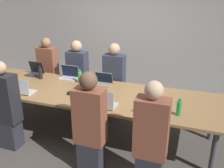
% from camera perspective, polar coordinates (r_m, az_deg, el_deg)
% --- Properties ---
extents(ground_plane, '(24.00, 24.00, 0.00)m').
position_cam_1_polar(ground_plane, '(4.54, -5.28, -10.62)').
color(ground_plane, '#4C4742').
extents(curtain_wall, '(12.00, 0.06, 2.80)m').
position_cam_1_polar(curtain_wall, '(5.94, 2.90, 11.55)').
color(curtain_wall, '#BCB7B2').
rests_on(curtain_wall, ground_plane).
extents(conference_table, '(4.40, 1.26, 0.76)m').
position_cam_1_polar(conference_table, '(4.21, -5.60, -2.34)').
color(conference_table, '#9E7547').
rests_on(conference_table, ground_plane).
extents(laptop_far_left, '(0.31, 0.25, 0.26)m').
position_cam_1_polar(laptop_far_left, '(5.22, -17.09, 2.90)').
color(laptop_far_left, '#333338').
rests_on(laptop_far_left, conference_table).
extents(person_far_left, '(0.40, 0.24, 1.42)m').
position_cam_1_polar(person_far_left, '(5.62, -14.29, 2.88)').
color(person_far_left, '#2D2D38').
rests_on(person_far_left, ground_plane).
extents(bottle_far_left, '(0.07, 0.07, 0.25)m').
position_cam_1_polar(bottle_far_left, '(4.92, -16.05, 2.35)').
color(bottle_far_left, black).
rests_on(bottle_far_left, conference_table).
extents(laptop_far_center, '(0.31, 0.22, 0.22)m').
position_cam_1_polar(laptop_far_center, '(4.46, -1.99, 0.69)').
color(laptop_far_center, gray).
rests_on(laptop_far_center, conference_table).
extents(person_far_center, '(0.40, 0.24, 1.43)m').
position_cam_1_polar(person_far_center, '(4.86, 0.50, 0.80)').
color(person_far_center, '#2D2D38').
rests_on(person_far_center, ground_plane).
extents(cup_far_center, '(0.09, 0.09, 0.09)m').
position_cam_1_polar(cup_far_center, '(4.53, -5.10, 0.69)').
color(cup_far_center, brown).
rests_on(cup_far_center, conference_table).
extents(laptop_far_midleft, '(0.35, 0.24, 0.25)m').
position_cam_1_polar(laptop_far_midleft, '(4.84, -9.73, 2.12)').
color(laptop_far_midleft, '#B7B7BC').
rests_on(laptop_far_midleft, conference_table).
extents(person_far_midleft, '(0.40, 0.24, 1.43)m').
position_cam_1_polar(person_far_midleft, '(5.14, -7.81, 1.79)').
color(person_far_midleft, '#2D2D38').
rests_on(person_far_midleft, ground_plane).
extents(bottle_far_midleft, '(0.08, 0.08, 0.24)m').
position_cam_1_polar(bottle_far_midleft, '(4.58, -7.35, 1.63)').
color(bottle_far_midleft, green).
rests_on(bottle_far_midleft, conference_table).
extents(laptop_near_right, '(0.35, 0.22, 0.22)m').
position_cam_1_polar(laptop_near_right, '(3.41, 10.11, -6.36)').
color(laptop_near_right, silver).
rests_on(laptop_near_right, conference_table).
extents(person_near_right, '(0.40, 0.24, 1.43)m').
position_cam_1_polar(person_near_right, '(3.10, 8.88, -12.13)').
color(person_near_right, '#2D2D38').
rests_on(person_near_right, ground_plane).
extents(bottle_near_right, '(0.07, 0.07, 0.25)m').
position_cam_1_polar(bottle_near_right, '(3.49, 15.12, -5.33)').
color(bottle_near_right, green).
rests_on(bottle_near_right, conference_table).
extents(laptop_near_midright, '(0.34, 0.27, 0.27)m').
position_cam_1_polar(laptop_near_midright, '(3.60, -1.88, -4.24)').
color(laptop_near_midright, '#B7B7BC').
rests_on(laptop_near_midright, conference_table).
extents(person_near_midright, '(0.40, 0.24, 1.44)m').
position_cam_1_polar(person_near_midright, '(3.32, -5.06, -9.35)').
color(person_near_midright, '#2D2D38').
rests_on(person_near_midright, ground_plane).
extents(laptop_near_left, '(0.31, 0.24, 0.25)m').
position_cam_1_polar(laptop_near_left, '(4.33, -19.71, -1.15)').
color(laptop_near_left, silver).
rests_on(laptop_near_left, conference_table).
extents(person_near_left, '(0.40, 0.24, 1.41)m').
position_cam_1_polar(person_near_left, '(4.14, -23.07, -4.96)').
color(person_near_left, '#2D2D38').
rests_on(person_near_left, ground_plane).
extents(bottle_near_left, '(0.07, 0.07, 0.20)m').
position_cam_1_polar(bottle_near_left, '(4.56, -20.93, 0.03)').
color(bottle_near_left, black).
rests_on(bottle_near_left, conference_table).
extents(stapler, '(0.10, 0.15, 0.05)m').
position_cam_1_polar(stapler, '(4.13, -9.22, -1.92)').
color(stapler, black).
rests_on(stapler, conference_table).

